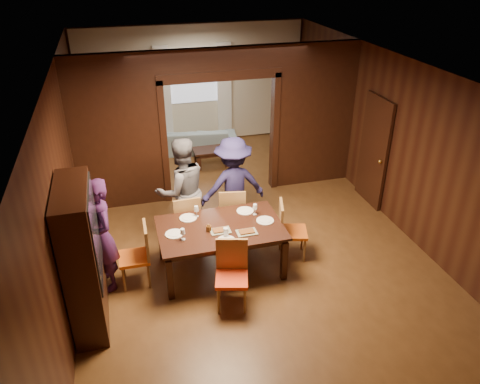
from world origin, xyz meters
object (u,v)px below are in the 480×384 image
object	(u,v)px
chair_far_l	(186,219)
dining_table	(221,248)
chair_right	(293,230)
chair_far_r	(232,212)
person_grey	(182,191)
chair_left	(134,256)
chair_near	(232,277)
person_navy	(233,186)
hutch	(82,258)
person_purple	(101,236)
sofa	(196,140)
coffee_table	(211,157)

from	to	relation	value
chair_far_l	dining_table	bearing A→B (deg)	114.78
chair_right	chair_far_r	bearing A→B (deg)	60.10
person_grey	chair_left	size ratio (longest dim) A/B	1.90
person_grey	dining_table	bearing A→B (deg)	99.79
chair_near	person_navy	bearing A→B (deg)	90.05
dining_table	chair_far_l	xyz separation A→B (m)	(-0.41, 0.80, 0.10)
person_grey	hutch	bearing A→B (deg)	33.59
chair_far_r	hutch	world-z (taller)	hutch
chair_far_l	person_grey	bearing A→B (deg)	-89.52
person_navy	chair_far_r	xyz separation A→B (m)	(-0.08, -0.20, -0.38)
dining_table	chair_near	size ratio (longest dim) A/B	1.93
chair_far_r	chair_near	world-z (taller)	same
chair_right	chair_far_r	world-z (taller)	same
person_grey	chair_left	xyz separation A→B (m)	(-0.89, -0.99, -0.44)
person_purple	hutch	bearing A→B (deg)	-39.00
chair_right	chair_far_r	distance (m)	1.14
chair_far_r	chair_near	size ratio (longest dim) A/B	1.00
dining_table	chair_near	world-z (taller)	chair_near
dining_table	chair_near	bearing A→B (deg)	-93.00
dining_table	chair_far_r	world-z (taller)	chair_far_r
person_grey	chair_right	bearing A→B (deg)	135.84
sofa	chair_right	size ratio (longest dim) A/B	2.01
person_purple	chair_left	world-z (taller)	person_purple
chair_right	sofa	bearing A→B (deg)	24.41
chair_near	person_purple	bearing A→B (deg)	166.97
person_grey	chair_far_r	bearing A→B (deg)	156.83
person_purple	hutch	size ratio (longest dim) A/B	0.87
chair_far_r	hutch	bearing A→B (deg)	42.88
dining_table	coffee_table	size ratio (longest dim) A/B	2.34
chair_far_r	sofa	bearing A→B (deg)	-80.91
coffee_table	chair_right	distance (m)	3.82
person_purple	coffee_table	world-z (taller)	person_purple
sofa	chair_right	xyz separation A→B (m)	(0.70, -4.70, 0.20)
chair_right	hutch	size ratio (longest dim) A/B	0.48
chair_near	sofa	bearing A→B (deg)	99.84
person_purple	chair_far_l	size ratio (longest dim) A/B	1.78
person_purple	person_navy	bearing A→B (deg)	92.58
person_navy	chair_far_l	size ratio (longest dim) A/B	1.79
person_grey	sofa	size ratio (longest dim) A/B	0.95
dining_table	chair_near	distance (m)	0.86
chair_far_r	chair_far_l	bearing A→B (deg)	13.43
person_purple	coffee_table	xyz separation A→B (m)	(2.38, 3.74, -0.67)
person_grey	chair_far_r	world-z (taller)	person_grey
dining_table	chair_far_l	size ratio (longest dim) A/B	1.93
coffee_table	sofa	bearing A→B (deg)	100.54
sofa	hutch	size ratio (longest dim) A/B	0.97
person_grey	coffee_table	size ratio (longest dim) A/B	2.31
sofa	coffee_table	xyz separation A→B (m)	(0.17, -0.93, -0.08)
person_navy	hutch	xyz separation A→B (m)	(-2.41, -1.67, 0.13)
sofa	hutch	bearing A→B (deg)	73.39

